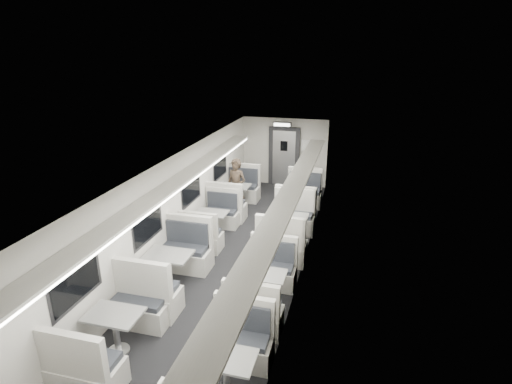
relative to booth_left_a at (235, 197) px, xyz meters
The scene contains 19 objects.
room 3.52m from the booth_left_a, 73.05° to the right, with size 3.24×12.24×2.64m.
booth_left_a is the anchor object (origin of this frame).
booth_left_b 1.98m from the booth_left_a, 90.00° to the right, with size 0.97×1.97×1.05m.
booth_left_c 4.45m from the booth_left_a, 90.00° to the right, with size 1.11×2.25×1.20m.
booth_left_d 6.36m from the booth_left_a, 90.00° to the right, with size 1.04×2.10×1.12m.
booth_right_a 2.00m from the booth_left_a, ahead, with size 1.09×2.20×1.18m.
booth_right_b 2.80m from the booth_left_a, 44.38° to the right, with size 1.12×2.27×1.21m.
booth_right_c 4.97m from the booth_left_a, 66.25° to the right, with size 0.99×2.00×1.07m.
booth_right_d 7.05m from the booth_left_a, 73.52° to the right, with size 0.98×1.99×1.06m.
passenger 0.66m from the booth_left_a, 67.22° to the right, with size 0.62×0.41×1.71m, color black.
window_a 1.08m from the booth_left_a, 166.32° to the left, with size 0.02×1.18×0.84m, color black.
window_b 2.34m from the booth_left_a, 103.20° to the right, with size 0.02×1.18×0.84m, color black.
window_c 4.41m from the booth_left_a, 96.50° to the right, with size 0.02×1.18×0.84m, color black.
window_d 6.57m from the booth_left_a, 94.31° to the right, with size 0.02×1.18×0.84m, color black.
luggage_rack_left 3.90m from the booth_left_a, 93.90° to the right, with size 0.46×10.40×0.09m.
luggage_rack_right 4.49m from the booth_left_a, 57.93° to the right, with size 0.46×10.40×0.09m.
vestibule_door 2.91m from the booth_left_a, 69.33° to the left, with size 1.10×0.13×2.10m.
exit_sign 3.04m from the booth_left_a, 65.19° to the left, with size 0.62×0.12×0.16m.
wall_notice 3.35m from the booth_left_a, 56.45° to the left, with size 0.32×0.02×0.40m, color silver.
Camera 1 is at (2.50, -7.59, 4.67)m, focal length 28.00 mm.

